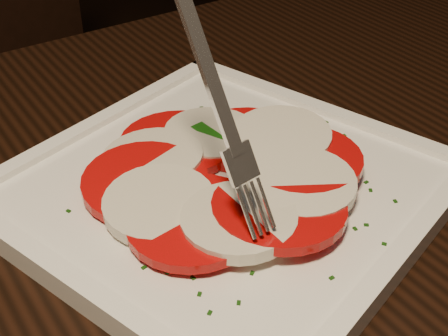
# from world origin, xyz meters

# --- Properties ---
(table) EXTENTS (1.26, 0.90, 0.75)m
(table) POSITION_xyz_m (0.25, 0.00, 0.65)
(table) COLOR black
(table) RESTS_ON ground
(chair) EXTENTS (0.52, 0.52, 0.93)m
(chair) POSITION_xyz_m (0.15, 0.73, 0.53)
(chair) COLOR black
(chair) RESTS_ON ground
(plate) EXTENTS (0.41, 0.41, 0.01)m
(plate) POSITION_xyz_m (0.19, 0.02, 0.76)
(plate) COLOR white
(plate) RESTS_ON table
(caprese_salad) EXTENTS (0.25, 0.25, 0.03)m
(caprese_salad) POSITION_xyz_m (0.19, 0.02, 0.78)
(caprese_salad) COLOR #BC0408
(caprese_salad) RESTS_ON plate
(fork) EXTENTS (0.06, 0.11, 0.18)m
(fork) POSITION_xyz_m (0.16, -0.00, 0.88)
(fork) COLOR white
(fork) RESTS_ON caprese_salad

